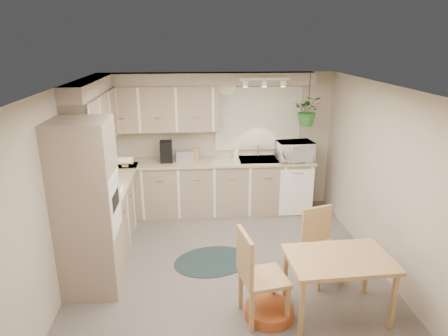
{
  "coord_description": "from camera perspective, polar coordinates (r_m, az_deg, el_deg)",
  "views": [
    {
      "loc": [
        -0.42,
        -4.74,
        2.94
      ],
      "look_at": [
        -0.01,
        0.55,
        1.21
      ],
      "focal_mm": 32.0,
      "sensor_mm": 36.0,
      "label": 1
    }
  ],
  "objects": [
    {
      "name": "floor",
      "position": [
        5.59,
        0.58,
        -13.65
      ],
      "size": [
        4.2,
        4.2,
        0.0
      ],
      "primitive_type": "plane",
      "color": "#655F59",
      "rests_on": "ground"
    },
    {
      "name": "ceiling",
      "position": [
        4.79,
        0.68,
        11.6
      ],
      "size": [
        4.2,
        4.2,
        0.0
      ],
      "primitive_type": "plane",
      "color": "silver",
      "rests_on": "wall_back"
    },
    {
      "name": "wall_back",
      "position": [
        7.07,
        -0.85,
        3.82
      ],
      "size": [
        4.0,
        0.04,
        2.4
      ],
      "primitive_type": "cube",
      "color": "#B2A693",
      "rests_on": "floor"
    },
    {
      "name": "wall_front",
      "position": [
        3.19,
        4.02,
        -15.05
      ],
      "size": [
        4.0,
        0.04,
        2.4
      ],
      "primitive_type": "cube",
      "color": "#B2A693",
      "rests_on": "floor"
    },
    {
      "name": "wall_left",
      "position": [
        5.29,
        -21.53,
        -2.44
      ],
      "size": [
        0.04,
        4.2,
        2.4
      ],
      "primitive_type": "cube",
      "color": "#B2A693",
      "rests_on": "floor"
    },
    {
      "name": "wall_right",
      "position": [
        5.6,
        21.5,
        -1.34
      ],
      "size": [
        0.04,
        4.2,
        2.4
      ],
      "primitive_type": "cube",
      "color": "#B2A693",
      "rests_on": "floor"
    },
    {
      "name": "base_cab_left",
      "position": [
        6.27,
        -15.88,
        -6.05
      ],
      "size": [
        0.6,
        1.85,
        0.9
      ],
      "primitive_type": "cube",
      "color": "gray",
      "rests_on": "floor"
    },
    {
      "name": "base_cab_back",
      "position": [
        7.0,
        -2.31,
        -2.78
      ],
      "size": [
        3.6,
        0.6,
        0.9
      ],
      "primitive_type": "cube",
      "color": "gray",
      "rests_on": "floor"
    },
    {
      "name": "counter_left",
      "position": [
        6.1,
        -16.16,
        -2.01
      ],
      "size": [
        0.64,
        1.89,
        0.04
      ],
      "primitive_type": "cube",
      "color": "#C7BB91",
      "rests_on": "base_cab_left"
    },
    {
      "name": "counter_back",
      "position": [
        6.84,
        -2.35,
        0.87
      ],
      "size": [
        3.64,
        0.64,
        0.04
      ],
      "primitive_type": "cube",
      "color": "#C7BB91",
      "rests_on": "base_cab_back"
    },
    {
      "name": "oven_stack",
      "position": [
        4.92,
        -18.91,
        -5.56
      ],
      "size": [
        0.65,
        0.65,
        2.1
      ],
      "primitive_type": "cube",
      "color": "gray",
      "rests_on": "floor"
    },
    {
      "name": "wall_oven_face",
      "position": [
        4.84,
        -15.24,
        -5.55
      ],
      "size": [
        0.02,
        0.56,
        0.58
      ],
      "primitive_type": "cube",
      "color": "white",
      "rests_on": "oven_stack"
    },
    {
      "name": "upper_cab_left",
      "position": [
        6.01,
        -17.95,
        6.51
      ],
      "size": [
        0.35,
        2.0,
        0.75
      ],
      "primitive_type": "cube",
      "color": "gray",
      "rests_on": "wall_left"
    },
    {
      "name": "upper_cab_back",
      "position": [
        6.78,
        -9.34,
        8.37
      ],
      "size": [
        2.0,
        0.35,
        0.75
      ],
      "primitive_type": "cube",
      "color": "gray",
      "rests_on": "wall_back"
    },
    {
      "name": "soffit_left",
      "position": [
        5.95,
        -18.63,
        10.98
      ],
      "size": [
        0.3,
        2.0,
        0.2
      ],
      "primitive_type": "cube",
      "color": "#B2A693",
      "rests_on": "wall_left"
    },
    {
      "name": "soffit_back",
      "position": [
        6.72,
        -2.56,
        12.6
      ],
      "size": [
        3.6,
        0.3,
        0.2
      ],
      "primitive_type": "cube",
      "color": "#B2A693",
      "rests_on": "wall_back"
    },
    {
      "name": "cooktop",
      "position": [
        5.56,
        -17.22,
        -3.79
      ],
      "size": [
        0.52,
        0.58,
        0.02
      ],
      "primitive_type": "cube",
      "color": "white",
      "rests_on": "counter_left"
    },
    {
      "name": "range_hood",
      "position": [
        5.42,
        -17.86,
        0.68
      ],
      "size": [
        0.4,
        0.6,
        0.14
      ],
      "primitive_type": "cube",
      "color": "white",
      "rests_on": "upper_cab_left"
    },
    {
      "name": "window_blinds",
      "position": [
        7.03,
        4.9,
        7.02
      ],
      "size": [
        1.4,
        0.02,
        1.0
      ],
      "primitive_type": "cube",
      "color": "white",
      "rests_on": "wall_back"
    },
    {
      "name": "window_frame",
      "position": [
        7.04,
        4.89,
        7.03
      ],
      "size": [
        1.5,
        0.02,
        1.1
      ],
      "primitive_type": "cube",
      "color": "silver",
      "rests_on": "wall_back"
    },
    {
      "name": "sink",
      "position": [
        6.94,
        5.1,
        0.9
      ],
      "size": [
        0.7,
        0.48,
        0.1
      ],
      "primitive_type": "cube",
      "color": "#A2A5AA",
      "rests_on": "counter_back"
    },
    {
      "name": "dishwasher_front",
      "position": [
        6.93,
        10.31,
        -3.51
      ],
      "size": [
        0.58,
        0.02,
        0.83
      ],
      "primitive_type": "cube",
      "color": "white",
      "rests_on": "base_cab_back"
    },
    {
      "name": "track_light_bar",
      "position": [
        6.41,
        5.82,
        12.53
      ],
      "size": [
        0.8,
        0.04,
        0.04
      ],
      "primitive_type": "cube",
      "color": "white",
      "rests_on": "ceiling"
    },
    {
      "name": "wall_clock",
      "position": [
        6.87,
        0.4,
        11.73
      ],
      "size": [
        0.3,
        0.03,
        0.3
      ],
      "primitive_type": "cylinder",
      "rotation": [
        1.57,
        0.0,
        0.0
      ],
      "color": "#E5CB51",
      "rests_on": "wall_back"
    },
    {
      "name": "dining_table",
      "position": [
        4.74,
        15.8,
        -15.82
      ],
      "size": [
        1.14,
        0.79,
        0.7
      ],
      "primitive_type": "cube",
      "rotation": [
        0.0,
        0.0,
        0.05
      ],
      "color": "tan",
      "rests_on": "floor"
    },
    {
      "name": "chair_left",
      "position": [
        4.44,
        5.75,
        -15.0
      ],
      "size": [
        0.57,
        0.57,
        1.04
      ],
      "primitive_type": "cube",
      "rotation": [
        0.0,
        0.0,
        -1.39
      ],
      "color": "tan",
      "rests_on": "floor"
    },
    {
      "name": "chair_back",
      "position": [
        5.21,
        14.12,
        -10.92
      ],
      "size": [
        0.54,
        0.54,
        0.93
      ],
      "primitive_type": "cube",
      "rotation": [
        0.0,
        0.0,
        3.44
      ],
      "color": "tan",
      "rests_on": "floor"
    },
    {
      "name": "braided_rug",
      "position": [
        5.66,
        -1.66,
        -13.15
      ],
      "size": [
        1.23,
        1.03,
        0.01
      ],
      "primitive_type": "ellipsoid",
      "rotation": [
        0.0,
        0.0,
        0.23
      ],
      "color": "black",
      "rests_on": "floor"
    },
    {
      "name": "pet_bed",
      "position": [
        4.71,
        6.47,
        -19.7
      ],
      "size": [
        0.7,
        0.7,
        0.13
      ],
      "primitive_type": "cylinder",
      "rotation": [
        0.0,
        0.0,
        -0.37
      ],
      "color": "#A74E21",
      "rests_on": "floor"
    },
    {
      "name": "microwave",
      "position": [
        6.9,
        10.09,
        2.69
      ],
      "size": [
        0.63,
        0.39,
        0.41
      ],
      "primitive_type": "imported",
      "rotation": [
        0.0,
        0.0,
        0.11
      ],
      "color": "white",
      "rests_on": "counter_back"
    },
    {
      "name": "soap_bottle",
      "position": [
        7.0,
        1.73,
        1.86
      ],
      "size": [
        0.11,
        0.2,
        0.09
      ],
      "primitive_type": "imported",
      "rotation": [
        0.0,
        0.0,
        -0.11
      ],
      "color": "white",
      "rests_on": "counter_back"
    },
    {
      "name": "hanging_plant",
      "position": [
        6.81,
        11.89,
        7.58
      ],
      "size": [
        0.56,
        0.59,
        0.39
      ],
      "primitive_type": "imported",
      "rotation": [
        0.0,
        0.0,
        -0.25
      ],
      "color": "#2B692A",
      "rests_on": "ceiling"
    },
    {
      "name": "coffee_maker",
      "position": [
        6.8,
        -8.25,
        2.35
      ],
      "size": [
        0.21,
        0.25,
        0.36
      ],
      "primitive_type": "cube",
      "rotation": [
        0.0,
        0.0,
        0.04
      ],
      "color": "black",
      "rests_on": "counter_back"
    },
    {
      "name": "toaster",
      "position": [
        6.83,
        -5.66,
        1.76
      ],
      "size": [
        0.32,
        0.2,
        0.18
      ],
      "primitive_type": "cube",
      "rotation": [
        0.0,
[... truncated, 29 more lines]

